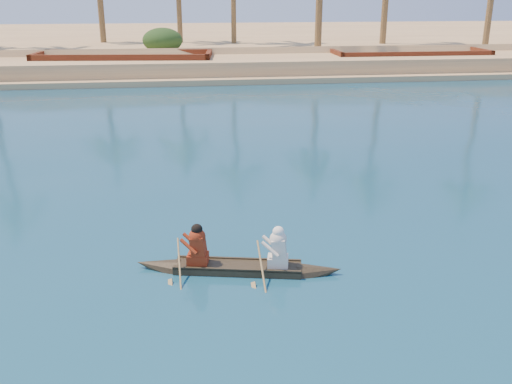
{
  "coord_description": "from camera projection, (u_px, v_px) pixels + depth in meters",
  "views": [
    {
      "loc": [
        6.94,
        -13.72,
        5.53
      ],
      "look_at": [
        8.67,
        -0.92,
        0.99
      ],
      "focal_mm": 40.0,
      "sensor_mm": 36.0,
      "label": 1
    }
  ],
  "objects": [
    {
      "name": "sandy_embankment",
      "position": [
        107.0,
        45.0,
        57.44
      ],
      "size": [
        150.0,
        51.0,
        1.5
      ],
      "color": "#D8B37A",
      "rests_on": "ground"
    },
    {
      "name": "shrub_cluster",
      "position": [
        84.0,
        53.0,
        42.83
      ],
      "size": [
        100.0,
        6.0,
        2.4
      ],
      "primitive_type": null,
      "color": "#1E3A15",
      "rests_on": "ground"
    },
    {
      "name": "canoe",
      "position": [
        238.0,
        261.0,
        11.88
      ],
      "size": [
        4.35,
        1.46,
        1.19
      ],
      "rotation": [
        0.0,
        0.0,
        -0.21
      ],
      "color": "#352C1D",
      "rests_on": "ground"
    },
    {
      "name": "barge_right",
      "position": [
        408.0,
        62.0,
        41.82
      ],
      "size": [
        11.31,
        3.9,
        1.88
      ],
      "rotation": [
        0.0,
        0.0,
        -0.01
      ],
      "color": "maroon",
      "rests_on": "ground"
    },
    {
      "name": "barge_mid",
      "position": [
        125.0,
        67.0,
        39.22
      ],
      "size": [
        12.2,
        5.16,
        1.98
      ],
      "rotation": [
        0.0,
        0.0,
        -0.1
      ],
      "color": "maroon",
      "rests_on": "ground"
    }
  ]
}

